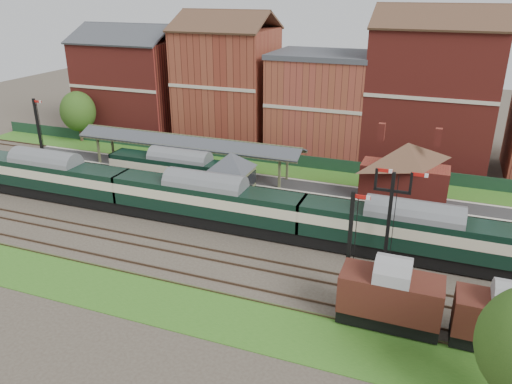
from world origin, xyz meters
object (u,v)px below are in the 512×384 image
(signal_box, at_px, (231,181))
(semaphore_bracket, at_px, (390,216))
(platform_railcar, at_px, (181,171))
(dmu_train, at_px, (206,200))
(goods_van_a, at_px, (390,296))

(signal_box, distance_m, semaphore_bracket, 16.16)
(signal_box, bearing_deg, semaphore_bracket, -20.92)
(semaphore_bracket, distance_m, platform_railcar, 24.15)
(semaphore_bracket, bearing_deg, signal_box, 159.08)
(semaphore_bracket, bearing_deg, dmu_train, 171.18)
(goods_van_a, bearing_deg, dmu_train, 152.33)
(dmu_train, bearing_deg, platform_railcar, 133.46)
(semaphore_bracket, relative_size, goods_van_a, 1.32)
(signal_box, distance_m, goods_van_a, 20.25)
(platform_railcar, xyz_separation_m, goods_van_a, (23.33, -15.50, -0.03))
(dmu_train, bearing_deg, signal_box, 71.72)
(signal_box, xyz_separation_m, goods_van_a, (16.09, -12.25, -1.05))
(dmu_train, xyz_separation_m, goods_van_a, (17.17, -9.00, -0.25))
(goods_van_a, bearing_deg, signal_box, 142.72)
(semaphore_bracket, relative_size, dmu_train, 0.15)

